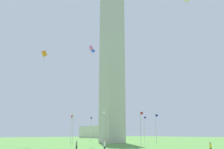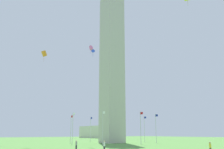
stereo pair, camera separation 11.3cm
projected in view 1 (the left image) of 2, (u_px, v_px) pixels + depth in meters
name	position (u px, v px, depth m)	size (l,w,h in m)	color
ground_plane	(112.00, 143.00, 75.77)	(260.00, 260.00, 0.00)	#548C3D
obelisk_monument	(112.00, 56.00, 82.29)	(6.16, 6.16, 55.99)	#B7B2A8
flagpole_n	(141.00, 126.00, 66.00)	(1.12, 0.14, 8.68)	silver
flagpole_ne	(156.00, 127.00, 74.49)	(1.12, 0.14, 8.68)	silver
flagpole_e	(144.00, 128.00, 84.34)	(1.12, 0.14, 8.68)	silver
flagpole_se	(119.00, 128.00, 89.80)	(1.12, 0.14, 8.68)	silver
flagpole_s	(90.00, 128.00, 87.66)	(1.12, 0.14, 8.68)	silver
flagpole_sw	(71.00, 127.00, 79.17)	(1.12, 0.14, 8.68)	silver
flagpole_w	(73.00, 127.00, 69.32)	(1.12, 0.14, 8.68)	silver
flagpole_nw	(103.00, 126.00, 63.86)	(1.12, 0.14, 8.68)	silver
person_yellow_shirt	(211.00, 148.00, 36.93)	(0.32, 0.32, 1.68)	#2D2D38
person_white_shirt	(105.00, 146.00, 41.63)	(0.32, 0.32, 1.72)	#2D2D38
person_gray_shirt	(77.00, 145.00, 44.67)	(0.32, 0.32, 1.72)	#2D2D38
kite_blue_delta	(93.00, 52.00, 65.34)	(1.46, 1.39, 1.98)	blue
kite_orange_box	(44.00, 54.00, 63.96)	(1.04, 1.48, 3.05)	orange
kite_pink_box	(91.00, 48.00, 70.18)	(1.18, 0.80, 2.61)	pink
distant_building	(99.00, 132.00, 155.85)	(28.57, 13.50, 7.36)	beige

